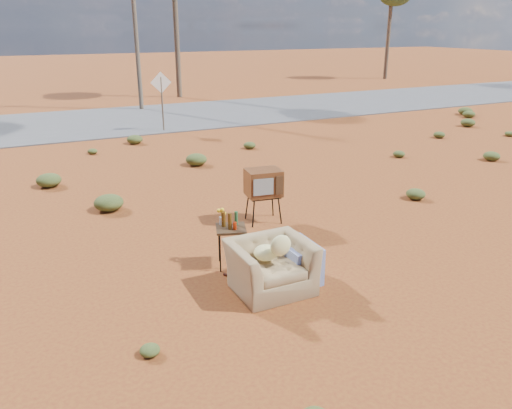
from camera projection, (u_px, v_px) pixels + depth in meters
name	position (u px, v px, depth m)	size (l,w,h in m)	color
ground	(281.00, 271.00, 8.11)	(140.00, 140.00, 0.00)	brown
highway	(109.00, 121.00, 20.80)	(140.00, 7.00, 0.04)	#565659
armchair	(276.00, 259.00, 7.45)	(1.37, 0.87, 1.02)	#947850
tv_unit	(263.00, 183.00, 9.90)	(0.74, 0.63, 1.09)	black
side_table	(229.00, 226.00, 8.08)	(0.61, 0.61, 0.97)	#372514
rusty_bar	(267.00, 284.00, 7.65)	(0.04, 0.04, 1.53)	#502015
road_sign	(161.00, 91.00, 18.37)	(0.78, 0.06, 2.19)	brown
utility_pole_center	(135.00, 17.00, 22.34)	(1.40, 0.20, 8.00)	brown
scrub_patch	(158.00, 193.00, 11.45)	(17.49, 8.07, 0.33)	#495424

